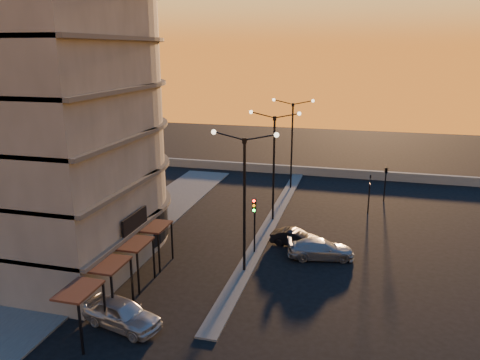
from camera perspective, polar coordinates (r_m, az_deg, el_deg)
name	(u,v)px	position (r m, az deg, el deg)	size (l,w,h in m)	color
ground	(244,271)	(31.94, 0.52, -11.06)	(120.00, 120.00, 0.00)	black
sidewalk_west	(130,233)	(38.91, -13.22, -6.34)	(5.00, 40.00, 0.12)	#484745
median	(273,220)	(40.89, 4.00, -4.85)	(1.20, 36.00, 0.12)	#484745
parapet	(315,171)	(55.64, 9.18, 1.04)	(44.00, 0.50, 1.00)	slate
building	(44,87)	(34.85, -22.73, 10.44)	(14.35, 17.08, 25.00)	#615D56
streetlamp_near	(244,192)	(29.85, 0.54, -1.43)	(4.32, 0.32, 9.51)	black
streetlamp_mid	(274,158)	(39.29, 4.15, 2.73)	(4.32, 0.32, 9.51)	black
streetlamp_far	(292,137)	(48.96, 6.36, 5.26)	(4.32, 0.32, 9.51)	black
traffic_light_main	(254,216)	(33.36, 1.75, -4.46)	(0.28, 0.44, 4.25)	black
signal_east_a	(369,193)	(43.48, 15.48, -1.53)	(0.13, 0.16, 3.60)	black
signal_east_b	(386,171)	(47.08, 17.40, 1.10)	(0.42, 1.99, 3.60)	black
car_hatchback	(122,313)	(26.68, -14.20, -15.49)	(1.83, 4.55, 1.55)	#A1A2A8
car_sedan	(295,238)	(35.82, 6.74, -7.03)	(1.29, 3.70, 1.22)	black
car_wagon	(321,249)	(34.01, 9.83, -8.29)	(1.92, 4.72, 1.37)	gray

